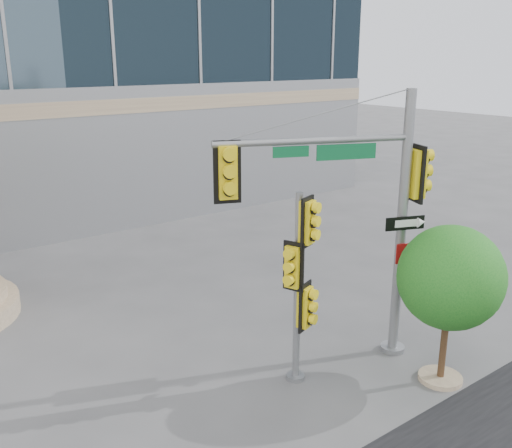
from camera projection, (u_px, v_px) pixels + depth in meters
ground at (310, 391)px, 12.67m from camera, size 120.00×120.00×0.00m
main_signal_pole at (358, 199)px, 13.01m from camera, size 4.77×2.27×6.48m
secondary_signal_pole at (301, 275)px, 12.34m from camera, size 0.83×0.60×4.42m
street_tree at (451, 281)px, 12.47m from camera, size 2.37×2.31×3.69m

